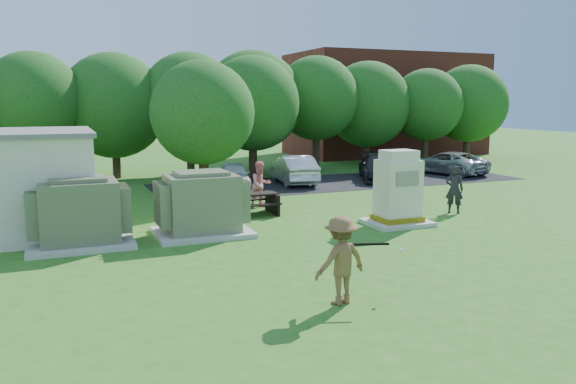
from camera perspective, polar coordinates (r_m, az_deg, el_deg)
name	(u,v)px	position (r m, az deg, el deg)	size (l,w,h in m)	color
ground	(344,261)	(15.34, 5.72, -7.02)	(120.00, 120.00, 0.00)	#2D6619
brick_building	(385,105)	(47.13, 9.81, 8.74)	(15.00, 8.00, 8.00)	maroon
parking_strip	(342,182)	(30.24, 5.46, 1.04)	(20.00, 6.00, 0.01)	#232326
transformer_left	(80,214)	(17.80, -20.42, -2.08)	(3.00, 2.40, 2.07)	beige
transformer_right	(202,205)	(18.27, -8.76, -1.32)	(3.00, 2.40, 2.07)	beige
generator_cabinet	(398,192)	(19.87, 11.10, -0.03)	(2.15, 1.76, 2.61)	beige
picnic_table	(252,201)	(21.32, -3.70, -0.97)	(1.93, 1.45, 0.83)	black
batter	(341,260)	(11.99, 5.37, -6.92)	(1.23, 0.71, 1.90)	brown
person_by_generator	(454,189)	(22.48, 16.55, 0.25)	(0.67, 0.44, 1.84)	black
person_at_picnic	(261,185)	(22.71, -2.79, 0.75)	(0.92, 0.71, 1.88)	#E1777A
car_white	(234,175)	(28.20, -5.48, 1.73)	(1.48, 3.68, 1.25)	white
car_silver_a	(294,169)	(29.42, 0.57, 2.33)	(1.59, 4.56, 1.50)	silver
car_dark	(379,167)	(31.12, 9.25, 2.49)	(1.97, 4.85, 1.41)	black
car_silver_b	(448,163)	(34.59, 15.92, 2.87)	(2.22, 4.81, 1.34)	#A5A6AA
batting_equipment	(371,246)	(12.25, 8.40, -5.43)	(1.53, 0.33, 0.34)	black
tree_row	(220,103)	(32.67, -6.90, 8.93)	(41.30, 13.30, 7.30)	#47301E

